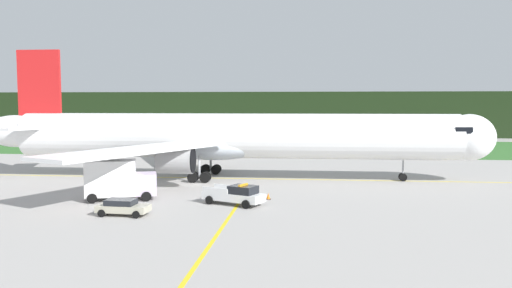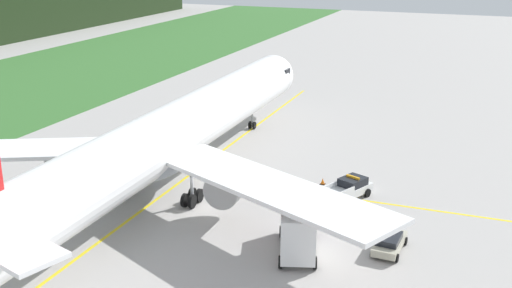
{
  "view_description": "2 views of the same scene",
  "coord_description": "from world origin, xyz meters",
  "px_view_note": "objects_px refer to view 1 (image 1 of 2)",
  "views": [
    {
      "loc": [
        13.24,
        -55.92,
        9.12
      ],
      "look_at": [
        6.33,
        3.01,
        4.24
      ],
      "focal_mm": 36.14,
      "sensor_mm": 36.0,
      "label": 1
    },
    {
      "loc": [
        -44.23,
        -22.84,
        21.7
      ],
      "look_at": [
        5.32,
        -3.13,
        4.37
      ],
      "focal_mm": 44.09,
      "sensor_mm": 36.0,
      "label": 2
    }
  ],
  "objects_px": {
    "staff_car": "(123,207)",
    "catering_truck": "(118,180)",
    "apron_cone": "(268,196)",
    "airliner": "(229,137)",
    "ops_pickup_truck": "(236,195)"
  },
  "relations": [
    {
      "from": "staff_car",
      "to": "catering_truck",
      "type": "bearing_deg",
      "value": 114.51
    },
    {
      "from": "apron_cone",
      "to": "airliner",
      "type": "bearing_deg",
      "value": 114.74
    },
    {
      "from": "ops_pickup_truck",
      "to": "staff_car",
      "type": "bearing_deg",
      "value": -148.04
    },
    {
      "from": "airliner",
      "to": "apron_cone",
      "type": "height_order",
      "value": "airliner"
    },
    {
      "from": "airliner",
      "to": "apron_cone",
      "type": "bearing_deg",
      "value": -65.26
    },
    {
      "from": "apron_cone",
      "to": "ops_pickup_truck",
      "type": "bearing_deg",
      "value": -131.82
    },
    {
      "from": "airliner",
      "to": "apron_cone",
      "type": "distance_m",
      "value": 14.67
    },
    {
      "from": "catering_truck",
      "to": "apron_cone",
      "type": "height_order",
      "value": "catering_truck"
    },
    {
      "from": "ops_pickup_truck",
      "to": "apron_cone",
      "type": "height_order",
      "value": "ops_pickup_truck"
    },
    {
      "from": "catering_truck",
      "to": "apron_cone",
      "type": "distance_m",
      "value": 14.05
    },
    {
      "from": "airliner",
      "to": "catering_truck",
      "type": "xyz_separation_m",
      "value": [
        -7.99,
        -14.64,
        -3.04
      ]
    },
    {
      "from": "ops_pickup_truck",
      "to": "staff_car",
      "type": "height_order",
      "value": "ops_pickup_truck"
    },
    {
      "from": "airliner",
      "to": "staff_car",
      "type": "relative_size",
      "value": 14.5
    },
    {
      "from": "airliner",
      "to": "ops_pickup_truck",
      "type": "height_order",
      "value": "airliner"
    },
    {
      "from": "catering_truck",
      "to": "staff_car",
      "type": "height_order",
      "value": "catering_truck"
    }
  ]
}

